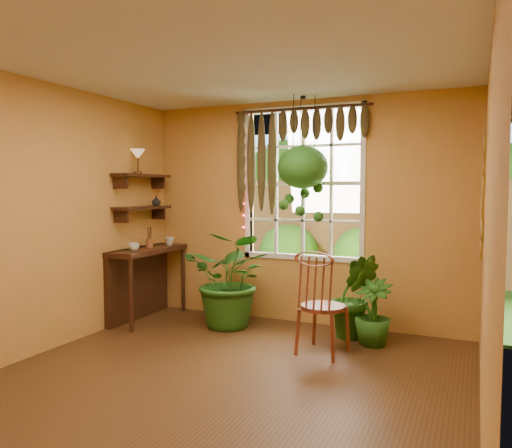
{
  "coord_description": "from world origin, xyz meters",
  "views": [
    {
      "loc": [
        1.94,
        -3.49,
        1.63
      ],
      "look_at": [
        -0.13,
        1.15,
        1.28
      ],
      "focal_mm": 35.0,
      "sensor_mm": 36.0,
      "label": 1
    }
  ],
  "objects": [
    {
      "name": "wall_left",
      "position": [
        -2.0,
        0.0,
        1.35
      ],
      "size": [
        0.0,
        4.5,
        4.5
      ],
      "primitive_type": "plane",
      "rotation": [
        1.57,
        0.0,
        1.57
      ],
      "color": "#D58949",
      "rests_on": "floor"
    },
    {
      "name": "shelf_vase",
      "position": [
        -1.87,
        1.89,
        1.48
      ],
      "size": [
        0.14,
        0.14,
        0.12
      ],
      "primitive_type": "imported",
      "rotation": [
        0.0,
        0.0,
        0.24
      ],
      "color": "#B2AD99",
      "rests_on": "shelf_lower"
    },
    {
      "name": "shelf_upper",
      "position": [
        -1.88,
        1.6,
        1.8
      ],
      "size": [
        0.25,
        0.9,
        0.04
      ],
      "primitive_type": "cube",
      "color": "#3C1E10",
      "rests_on": "wall_left"
    },
    {
      "name": "wall_plates",
      "position": [
        1.98,
        1.79,
        1.55
      ],
      "size": [
        0.04,
        0.32,
        1.1
      ],
      "primitive_type": null,
      "color": "beige",
      "rests_on": "wall_right"
    },
    {
      "name": "potted_plant_mid",
      "position": [
        0.74,
        1.84,
        0.47
      ],
      "size": [
        0.61,
        0.54,
        0.94
      ],
      "primitive_type": "imported",
      "rotation": [
        0.0,
        0.0,
        0.29
      ],
      "color": "#144312",
      "rests_on": "floor"
    },
    {
      "name": "wall_back",
      "position": [
        0.0,
        2.25,
        1.35
      ],
      "size": [
        4.0,
        0.0,
        4.0
      ],
      "primitive_type": "plane",
      "rotation": [
        1.57,
        0.0,
        0.0
      ],
      "color": "#D58949",
      "rests_on": "floor"
    },
    {
      "name": "cup_a",
      "position": [
        -1.78,
        1.3,
        0.95
      ],
      "size": [
        0.15,
        0.15,
        0.1
      ],
      "primitive_type": "imported",
      "rotation": [
        0.0,
        0.0,
        0.2
      ],
      "color": "silver",
      "rests_on": "counter_ledge"
    },
    {
      "name": "tiffany_lamp",
      "position": [
        -1.86,
        1.5,
        2.04
      ],
      "size": [
        0.18,
        0.18,
        0.3
      ],
      "color": "brown",
      "rests_on": "shelf_upper"
    },
    {
      "name": "cup_b",
      "position": [
        -1.72,
        1.96,
        0.95
      ],
      "size": [
        0.13,
        0.13,
        0.1
      ],
      "primitive_type": "imported",
      "rotation": [
        0.0,
        0.0,
        0.18
      ],
      "color": "beige",
      "rests_on": "counter_ledge"
    },
    {
      "name": "hanging_basket",
      "position": [
        0.08,
        2.02,
        1.83
      ],
      "size": [
        0.59,
        0.59,
        1.47
      ],
      "color": "black",
      "rests_on": "ceiling"
    },
    {
      "name": "brush_jar",
      "position": [
        -1.8,
        1.63,
        1.03
      ],
      "size": [
        0.09,
        0.09,
        0.33
      ],
      "color": "brown",
      "rests_on": "counter_ledge"
    },
    {
      "name": "window",
      "position": [
        0.0,
        2.28,
        1.7
      ],
      "size": [
        1.52,
        0.1,
        1.86
      ],
      "color": "white",
      "rests_on": "wall_back"
    },
    {
      "name": "counter_ledge",
      "position": [
        -1.91,
        1.6,
        0.55
      ],
      "size": [
        0.4,
        1.2,
        0.9
      ],
      "color": "#3C1E10",
      "rests_on": "floor"
    },
    {
      "name": "backyard",
      "position": [
        0.24,
        6.87,
        1.28
      ],
      "size": [
        14.0,
        10.0,
        12.0
      ],
      "color": "#234F16",
      "rests_on": "ground"
    },
    {
      "name": "wall_right",
      "position": [
        2.0,
        0.0,
        1.35
      ],
      "size": [
        0.0,
        4.5,
        4.5
      ],
      "primitive_type": "plane",
      "rotation": [
        1.57,
        0.0,
        -1.57
      ],
      "color": "#D58949",
      "rests_on": "floor"
    },
    {
      "name": "valance_vine",
      "position": [
        -0.08,
        2.16,
        2.28
      ],
      "size": [
        1.7,
        0.12,
        1.1
      ],
      "color": "#3C1E10",
      "rests_on": "window"
    },
    {
      "name": "ceiling",
      "position": [
        0.0,
        0.0,
        2.7
      ],
      "size": [
        4.5,
        4.5,
        0.0
      ],
      "primitive_type": "plane",
      "rotation": [
        3.14,
        0.0,
        0.0
      ],
      "color": "silver",
      "rests_on": "wall_back"
    },
    {
      "name": "floor",
      "position": [
        0.0,
        0.0,
        0.0
      ],
      "size": [
        4.5,
        4.5,
        0.0
      ],
      "primitive_type": "plane",
      "color": "#503317",
      "rests_on": "ground"
    },
    {
      "name": "windsor_chair",
      "position": [
        0.56,
        1.19,
        0.34
      ],
      "size": [
        0.51,
        0.53,
        1.19
      ],
      "rotation": [
        0.0,
        0.0,
        -0.16
      ],
      "color": "maroon",
      "rests_on": "floor"
    },
    {
      "name": "string_lights",
      "position": [
        -0.76,
        2.19,
        1.75
      ],
      "size": [
        0.03,
        0.03,
        1.54
      ],
      "primitive_type": null,
      "color": "#FF2633",
      "rests_on": "window"
    },
    {
      "name": "potted_plant_right",
      "position": [
        0.97,
        1.69,
        0.35
      ],
      "size": [
        0.45,
        0.45,
        0.7
      ],
      "primitive_type": "imported",
      "rotation": [
        0.0,
        0.0,
        -0.17
      ],
      "color": "#144312",
      "rests_on": "floor"
    },
    {
      "name": "shelf_lower",
      "position": [
        -1.88,
        1.6,
        1.4
      ],
      "size": [
        0.25,
        0.9,
        0.04
      ],
      "primitive_type": "cube",
      "color": "#3C1E10",
      "rests_on": "wall_left"
    },
    {
      "name": "potted_plant_left",
      "position": [
        -0.68,
        1.7,
        0.57
      ],
      "size": [
        1.1,
        0.97,
        1.14
      ],
      "primitive_type": "imported",
      "rotation": [
        0.0,
        0.0,
        0.08
      ],
      "color": "#144312",
      "rests_on": "floor"
    }
  ]
}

